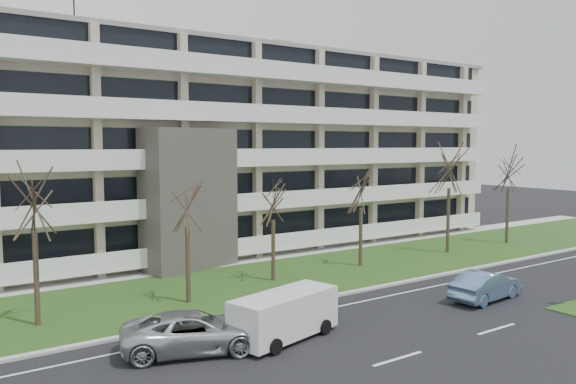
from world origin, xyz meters
TOP-DOWN VIEW (x-y plane):
  - ground at (0.00, 0.00)m, footprint 160.00×160.00m
  - grass_verge at (0.00, 13.00)m, footprint 90.00×10.00m
  - curb at (0.00, 8.00)m, footprint 90.00×0.35m
  - sidewalk at (0.00, 18.50)m, footprint 90.00×2.00m
  - lane_edge_line at (0.00, 6.50)m, footprint 90.00×0.12m
  - apartment_building at (-0.01, 25.32)m, footprint 60.50×15.10m
  - silver_pickup at (-5.95, 4.99)m, footprint 6.12×4.29m
  - blue_sedan at (9.48, 3.13)m, footprint 4.71×2.02m
  - white_van at (-2.23, 4.20)m, footprint 5.21×2.96m
  - tree_2 at (-10.37, 11.68)m, footprint 3.76×3.76m
  - tree_3 at (-3.39, 11.25)m, footprint 3.46×3.46m
  - tree_4 at (2.63, 12.67)m, footprint 3.22×3.22m
  - tree_5 at (9.51, 12.79)m, footprint 3.45×3.45m
  - tree_6 at (17.87, 12.60)m, footprint 4.28×4.28m
  - tree_7 at (24.99, 12.55)m, footprint 4.00×4.00m

SIDE VIEW (x-z plane):
  - ground at x=0.00m, z-range 0.00..0.00m
  - lane_edge_line at x=0.00m, z-range 0.00..0.01m
  - grass_verge at x=0.00m, z-range 0.00..0.06m
  - sidewalk at x=0.00m, z-range 0.00..0.08m
  - curb at x=0.00m, z-range 0.00..0.12m
  - blue_sedan at x=9.48m, z-range 0.00..1.51m
  - silver_pickup at x=-5.95m, z-range 0.00..1.55m
  - white_van at x=-2.23m, z-range 0.19..2.10m
  - tree_4 at x=2.63m, z-range 1.78..8.22m
  - tree_5 at x=9.51m, z-range 1.91..8.81m
  - tree_3 at x=-3.39m, z-range 1.92..8.84m
  - tree_2 at x=-10.37m, z-range 2.09..9.61m
  - tree_7 at x=24.99m, z-range 2.22..10.23m
  - tree_6 at x=17.87m, z-range 2.38..10.95m
  - apartment_building at x=-0.01m, z-range -1.76..16.99m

